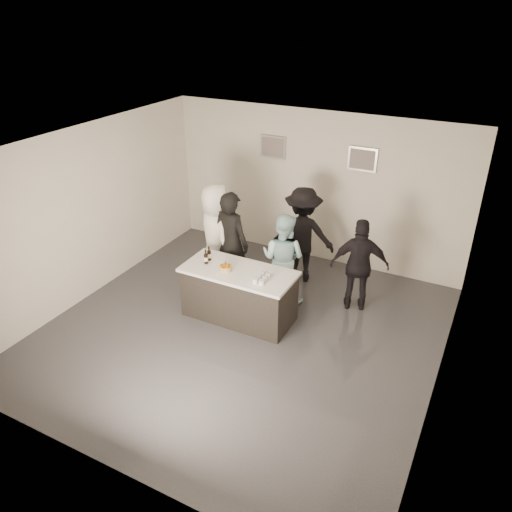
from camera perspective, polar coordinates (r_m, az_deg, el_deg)
name	(u,v)px	position (r m, az deg, el deg)	size (l,w,h in m)	color
floor	(242,331)	(8.18, -1.62, -8.61)	(6.00, 6.00, 0.00)	#3D3D42
ceiling	(239,150)	(6.85, -1.96, 12.07)	(6.00, 6.00, 0.00)	white
wall_back	(315,188)	(9.91, 6.71, 7.78)	(6.00, 0.04, 3.00)	silver
wall_front	(97,368)	(5.40, -17.70, -12.12)	(6.00, 0.04, 3.00)	silver
wall_left	(89,213)	(9.12, -18.58, 4.67)	(0.04, 6.00, 3.00)	silver
wall_right	(452,299)	(6.66, 21.54, -4.61)	(0.04, 6.00, 3.00)	silver
picture_left	(273,147)	(10.01, 1.95, 12.35)	(0.54, 0.04, 0.44)	#B2B2B7
picture_right	(362,159)	(9.41, 12.07, 10.77)	(0.54, 0.04, 0.44)	#B2B2B7
bar_counter	(239,294)	(8.28, -1.96, -4.36)	(1.86, 0.86, 0.90)	white
cake	(226,269)	(8.04, -3.50, -1.45)	(0.20, 0.20, 0.07)	gold
beer_bottle_a	(209,253)	(8.34, -5.39, 0.33)	(0.07, 0.07, 0.26)	black
beer_bottle_b	(206,256)	(8.23, -5.75, -0.05)	(0.07, 0.07, 0.26)	black
tumbler_cluster	(263,277)	(7.78, 0.80, -2.42)	(0.19, 0.40, 0.08)	#C97712
candles	(215,275)	(7.93, -4.72, -2.20)	(0.24, 0.08, 0.01)	pink
person_main_black	(231,243)	(8.81, -2.83, 1.49)	(0.70, 0.46, 1.91)	black
person_main_blue	(283,258)	(8.60, 3.11, -0.24)	(0.80, 0.62, 1.64)	#ADDBE2
person_guest_left	(216,235)	(9.14, -4.56, 2.44)	(0.94, 0.61, 1.91)	white
person_guest_right	(360,265)	(8.52, 11.75, -1.06)	(0.97, 0.40, 1.66)	black
person_guest_back	(302,235)	(9.24, 5.31, 2.41)	(1.18, 0.68, 1.83)	black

